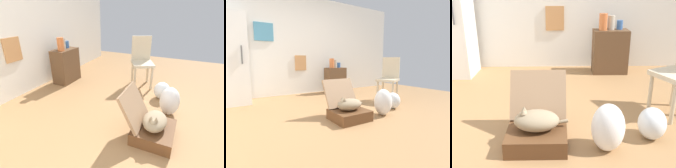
% 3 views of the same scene
% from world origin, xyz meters
% --- Properties ---
extents(ground_plane, '(7.68, 7.68, 0.00)m').
position_xyz_m(ground_plane, '(0.00, 0.00, 0.00)').
color(ground_plane, '#9E7247').
rests_on(ground_plane, ground).
extents(suitcase_base, '(0.53, 0.48, 0.16)m').
position_xyz_m(suitcase_base, '(-0.07, -0.26, 0.08)').
color(suitcase_base, brown).
rests_on(suitcase_base, ground).
extents(suitcase_lid, '(0.53, 0.26, 0.44)m').
position_xyz_m(suitcase_lid, '(-0.07, 0.01, 0.38)').
color(suitcase_lid, '#9B7756').
rests_on(suitcase_lid, suitcase_base).
extents(cat, '(0.48, 0.28, 0.21)m').
position_xyz_m(cat, '(-0.08, -0.26, 0.25)').
color(cat, '#998466').
rests_on(cat, suitcase_base).
extents(plastic_bag_white, '(0.29, 0.29, 0.43)m').
position_xyz_m(plastic_bag_white, '(0.55, -0.35, 0.22)').
color(plastic_bag_white, white).
rests_on(plastic_bag_white, ground).
extents(plastic_bag_clear, '(0.26, 0.28, 0.30)m').
position_xyz_m(plastic_bag_clear, '(0.99, -0.17, 0.15)').
color(plastic_bag_clear, silver).
rests_on(plastic_bag_clear, ground).
extents(side_table, '(0.55, 0.33, 0.70)m').
position_xyz_m(side_table, '(0.96, 1.85, 0.35)').
color(side_table, brown).
rests_on(side_table, ground).
extents(vase_tall, '(0.13, 0.13, 0.26)m').
position_xyz_m(vase_tall, '(0.82, 1.81, 0.83)').
color(vase_tall, '#CC6B38').
rests_on(vase_tall, side_table).
extents(vase_short, '(0.10, 0.10, 0.14)m').
position_xyz_m(vase_short, '(1.10, 1.89, 0.77)').
color(vase_short, '#38609E').
rests_on(vase_short, side_table).
extents(vase_round, '(0.11, 0.11, 0.22)m').
position_xyz_m(vase_round, '(0.96, 1.87, 0.81)').
color(vase_round, '#B7AD99').
rests_on(vase_round, side_table).
extents(chair, '(0.59, 0.56, 0.97)m').
position_xyz_m(chair, '(1.45, 0.35, 0.53)').
color(chair, beige).
rests_on(chair, ground).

